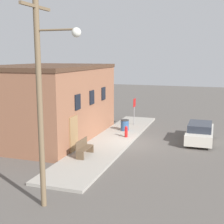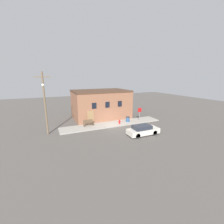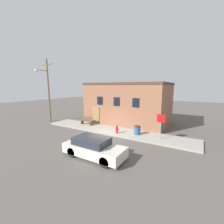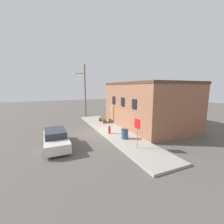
{
  "view_description": "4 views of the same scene",
  "coord_description": "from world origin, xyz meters",
  "px_view_note": "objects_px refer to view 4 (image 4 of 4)",
  "views": [
    {
      "loc": [
        -18.89,
        -4.93,
        5.59
      ],
      "look_at": [
        -0.09,
        1.34,
        2.0
      ],
      "focal_mm": 50.0,
      "sensor_mm": 36.0,
      "label": 1
    },
    {
      "loc": [
        -9.06,
        -18.99,
        7.23
      ],
      "look_at": [
        -0.09,
        1.34,
        2.0
      ],
      "focal_mm": 24.0,
      "sensor_mm": 36.0,
      "label": 2
    },
    {
      "loc": [
        7.49,
        -11.34,
        4.51
      ],
      "look_at": [
        -0.09,
        1.34,
        2.0
      ],
      "focal_mm": 24.0,
      "sensor_mm": 36.0,
      "label": 3
    },
    {
      "loc": [
        13.28,
        -4.66,
        4.44
      ],
      "look_at": [
        -0.09,
        1.34,
        2.0
      ],
      "focal_mm": 24.0,
      "sensor_mm": 36.0,
      "label": 4
    }
  ],
  "objects_px": {
    "trash_bin": "(125,134)",
    "stop_sign": "(137,128)",
    "bench": "(103,119)",
    "utility_pole": "(84,88)",
    "parked_car": "(56,139)",
    "fire_hydrant": "(109,130)"
  },
  "relations": [
    {
      "from": "trash_bin",
      "to": "utility_pole",
      "type": "xyz_separation_m",
      "value": [
        -11.95,
        -0.42,
        3.79
      ]
    },
    {
      "from": "stop_sign",
      "to": "trash_bin",
      "type": "distance_m",
      "value": 2.37
    },
    {
      "from": "stop_sign",
      "to": "trash_bin",
      "type": "relative_size",
      "value": 2.63
    },
    {
      "from": "stop_sign",
      "to": "parked_car",
      "type": "distance_m",
      "value": 6.09
    },
    {
      "from": "fire_hydrant",
      "to": "parked_car",
      "type": "xyz_separation_m",
      "value": [
        0.93,
        -4.76,
        0.1
      ]
    },
    {
      "from": "fire_hydrant",
      "to": "bench",
      "type": "height_order",
      "value": "bench"
    },
    {
      "from": "fire_hydrant",
      "to": "stop_sign",
      "type": "bearing_deg",
      "value": 6.56
    },
    {
      "from": "bench",
      "to": "utility_pole",
      "type": "height_order",
      "value": "utility_pole"
    },
    {
      "from": "utility_pole",
      "to": "fire_hydrant",
      "type": "bearing_deg",
      "value": -1.15
    },
    {
      "from": "bench",
      "to": "utility_pole",
      "type": "bearing_deg",
      "value": -170.75
    },
    {
      "from": "bench",
      "to": "utility_pole",
      "type": "distance_m",
      "value": 6.76
    },
    {
      "from": "stop_sign",
      "to": "bench",
      "type": "distance_m",
      "value": 8.59
    },
    {
      "from": "bench",
      "to": "trash_bin",
      "type": "xyz_separation_m",
      "value": [
        6.4,
        -0.48,
        -0.03
      ]
    },
    {
      "from": "stop_sign",
      "to": "parked_car",
      "type": "relative_size",
      "value": 0.51
    },
    {
      "from": "trash_bin",
      "to": "stop_sign",
      "type": "bearing_deg",
      "value": -4.73
    },
    {
      "from": "fire_hydrant",
      "to": "stop_sign",
      "type": "relative_size",
      "value": 0.36
    },
    {
      "from": "fire_hydrant",
      "to": "trash_bin",
      "type": "distance_m",
      "value": 1.91
    },
    {
      "from": "bench",
      "to": "trash_bin",
      "type": "bearing_deg",
      "value": -4.31
    },
    {
      "from": "fire_hydrant",
      "to": "utility_pole",
      "type": "distance_m",
      "value": 10.84
    },
    {
      "from": "fire_hydrant",
      "to": "bench",
      "type": "bearing_deg",
      "value": 166.44
    },
    {
      "from": "bench",
      "to": "parked_car",
      "type": "height_order",
      "value": "parked_car"
    },
    {
      "from": "stop_sign",
      "to": "parked_car",
      "type": "xyz_separation_m",
      "value": [
        -2.98,
        -5.21,
        -1.0
      ]
    }
  ]
}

